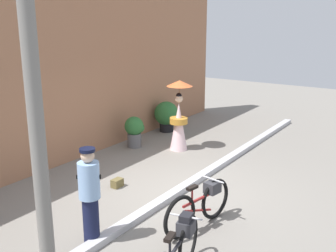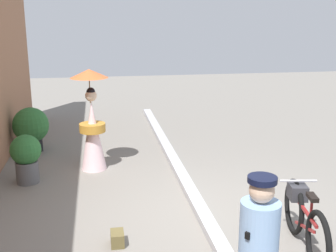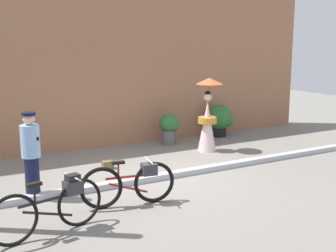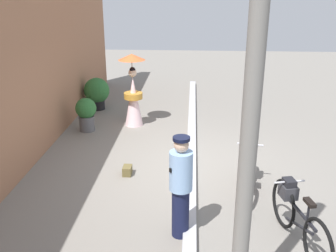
{
  "view_description": "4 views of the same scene",
  "coord_description": "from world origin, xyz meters",
  "px_view_note": "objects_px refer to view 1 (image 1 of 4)",
  "views": [
    {
      "loc": [
        -6.51,
        -4.14,
        3.53
      ],
      "look_at": [
        0.37,
        0.54,
        1.28
      ],
      "focal_mm": 42.96,
      "sensor_mm": 36.0,
      "label": 1
    },
    {
      "loc": [
        -5.5,
        1.45,
        2.89
      ],
      "look_at": [
        0.61,
        0.42,
        1.27
      ],
      "focal_mm": 45.72,
      "sensor_mm": 36.0,
      "label": 2
    },
    {
      "loc": [
        -3.99,
        -7.81,
        2.86
      ],
      "look_at": [
        0.61,
        0.45,
        1.02
      ],
      "focal_mm": 47.16,
      "sensor_mm": 36.0,
      "label": 3
    },
    {
      "loc": [
        -7.34,
        0.01,
        3.59
      ],
      "look_at": [
        -0.21,
        0.47,
        0.95
      ],
      "focal_mm": 41.15,
      "sensor_mm": 36.0,
      "label": 4
    }
  ],
  "objects_px": {
    "bicycle_near_officer": "(177,252)",
    "potted_plant_by_door": "(135,130)",
    "potted_plant_small": "(167,115)",
    "person_officer": "(90,194)",
    "utility_pole": "(36,124)",
    "person_with_parasol": "(179,117)",
    "backpack_on_pavement": "(117,183)",
    "bicycle_far_side": "(200,205)"
  },
  "relations": [
    {
      "from": "potted_plant_by_door",
      "to": "bicycle_far_side",
      "type": "bearing_deg",
      "value": -127.47
    },
    {
      "from": "bicycle_near_officer",
      "to": "potted_plant_small",
      "type": "relative_size",
      "value": 1.86
    },
    {
      "from": "potted_plant_by_door",
      "to": "backpack_on_pavement",
      "type": "bearing_deg",
      "value": -149.01
    },
    {
      "from": "bicycle_near_officer",
      "to": "potted_plant_by_door",
      "type": "xyz_separation_m",
      "value": [
        4.37,
        4.26,
        0.04
      ]
    },
    {
      "from": "potted_plant_small",
      "to": "person_with_parasol",
      "type": "bearing_deg",
      "value": -135.82
    },
    {
      "from": "potted_plant_by_door",
      "to": "person_officer",
      "type": "bearing_deg",
      "value": -149.21
    },
    {
      "from": "bicycle_near_officer",
      "to": "potted_plant_small",
      "type": "xyz_separation_m",
      "value": [
        6.21,
        4.41,
        0.08
      ]
    },
    {
      "from": "person_with_parasol",
      "to": "utility_pole",
      "type": "distance_m",
      "value": 6.74
    },
    {
      "from": "bicycle_near_officer",
      "to": "bicycle_far_side",
      "type": "height_order",
      "value": "bicycle_near_officer"
    },
    {
      "from": "bicycle_far_side",
      "to": "person_with_parasol",
      "type": "height_order",
      "value": "person_with_parasol"
    },
    {
      "from": "person_officer",
      "to": "backpack_on_pavement",
      "type": "bearing_deg",
      "value": 30.54
    },
    {
      "from": "person_officer",
      "to": "backpack_on_pavement",
      "type": "relative_size",
      "value": 6.4
    },
    {
      "from": "person_with_parasol",
      "to": "backpack_on_pavement",
      "type": "height_order",
      "value": "person_with_parasol"
    },
    {
      "from": "bicycle_near_officer",
      "to": "person_with_parasol",
      "type": "relative_size",
      "value": 0.94
    },
    {
      "from": "backpack_on_pavement",
      "to": "bicycle_near_officer",
      "type": "bearing_deg",
      "value": -124.97
    },
    {
      "from": "bicycle_far_side",
      "to": "person_officer",
      "type": "relative_size",
      "value": 1.05
    },
    {
      "from": "person_officer",
      "to": "utility_pole",
      "type": "distance_m",
      "value": 2.21
    },
    {
      "from": "bicycle_far_side",
      "to": "potted_plant_by_door",
      "type": "distance_m",
      "value": 4.73
    },
    {
      "from": "person_officer",
      "to": "person_with_parasol",
      "type": "xyz_separation_m",
      "value": [
        4.81,
        1.43,
        0.06
      ]
    },
    {
      "from": "person_officer",
      "to": "utility_pole",
      "type": "xyz_separation_m",
      "value": [
        -1.41,
        -0.7,
        1.55
      ]
    },
    {
      "from": "person_officer",
      "to": "potted_plant_by_door",
      "type": "relative_size",
      "value": 1.84
    },
    {
      "from": "utility_pole",
      "to": "bicycle_near_officer",
      "type": "bearing_deg",
      "value": -36.25
    },
    {
      "from": "potted_plant_small",
      "to": "utility_pole",
      "type": "distance_m",
      "value": 8.51
    },
    {
      "from": "person_with_parasol",
      "to": "backpack_on_pavement",
      "type": "bearing_deg",
      "value": -174.06
    },
    {
      "from": "person_with_parasol",
      "to": "utility_pole",
      "type": "bearing_deg",
      "value": -161.13
    },
    {
      "from": "person_with_parasol",
      "to": "potted_plant_by_door",
      "type": "height_order",
      "value": "person_with_parasol"
    },
    {
      "from": "person_officer",
      "to": "potted_plant_small",
      "type": "xyz_separation_m",
      "value": [
        6.15,
        2.73,
        -0.32
      ]
    },
    {
      "from": "backpack_on_pavement",
      "to": "person_with_parasol",
      "type": "bearing_deg",
      "value": 5.94
    },
    {
      "from": "bicycle_far_side",
      "to": "utility_pole",
      "type": "xyz_separation_m",
      "value": [
        -2.84,
        0.48,
        1.99
      ]
    },
    {
      "from": "potted_plant_by_door",
      "to": "potted_plant_small",
      "type": "relative_size",
      "value": 0.9
    },
    {
      "from": "person_with_parasol",
      "to": "utility_pole",
      "type": "height_order",
      "value": "utility_pole"
    },
    {
      "from": "person_officer",
      "to": "person_with_parasol",
      "type": "bearing_deg",
      "value": 16.5
    },
    {
      "from": "backpack_on_pavement",
      "to": "potted_plant_by_door",
      "type": "bearing_deg",
      "value": 30.99
    },
    {
      "from": "potted_plant_by_door",
      "to": "bicycle_near_officer",
      "type": "bearing_deg",
      "value": -135.78
    },
    {
      "from": "person_officer",
      "to": "backpack_on_pavement",
      "type": "distance_m",
      "value": 2.34
    },
    {
      "from": "bicycle_near_officer",
      "to": "bicycle_far_side",
      "type": "xyz_separation_m",
      "value": [
        1.5,
        0.5,
        -0.04
      ]
    },
    {
      "from": "person_officer",
      "to": "person_with_parasol",
      "type": "height_order",
      "value": "person_with_parasol"
    },
    {
      "from": "person_officer",
      "to": "potted_plant_small",
      "type": "relative_size",
      "value": 1.66
    },
    {
      "from": "potted_plant_by_door",
      "to": "backpack_on_pavement",
      "type": "distance_m",
      "value": 2.84
    },
    {
      "from": "bicycle_near_officer",
      "to": "backpack_on_pavement",
      "type": "height_order",
      "value": "bicycle_near_officer"
    },
    {
      "from": "person_officer",
      "to": "potted_plant_by_door",
      "type": "height_order",
      "value": "person_officer"
    },
    {
      "from": "potted_plant_by_door",
      "to": "utility_pole",
      "type": "relative_size",
      "value": 0.18
    }
  ]
}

